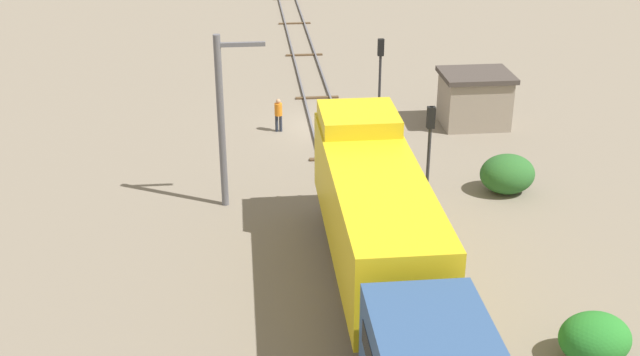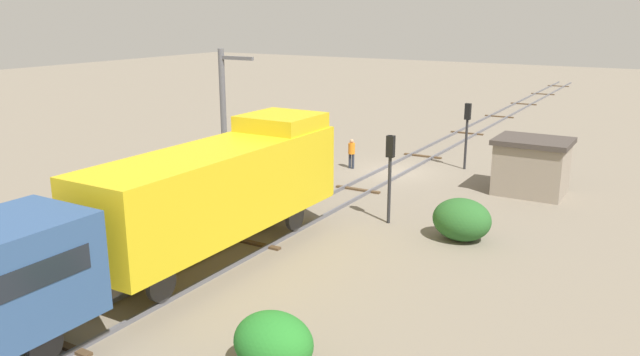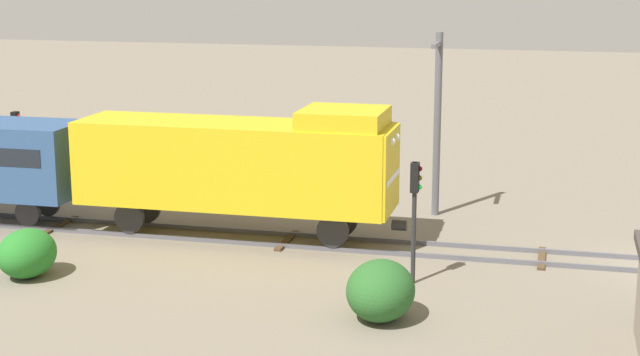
# 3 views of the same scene
# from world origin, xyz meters

# --- Properties ---
(ground_plane) EXTENTS (156.75, 156.75, 0.00)m
(ground_plane) POSITION_xyz_m (0.00, 0.00, 0.00)
(ground_plane) COLOR #756B5B
(railway_track) EXTENTS (2.40, 104.50, 0.16)m
(railway_track) POSITION_xyz_m (0.00, -0.00, 0.07)
(railway_track) COLOR #595960
(railway_track) RESTS_ON ground
(locomotive) EXTENTS (2.90, 11.60, 4.60)m
(locomotive) POSITION_xyz_m (0.00, 14.71, 2.77)
(locomotive) COLOR gold
(locomotive) RESTS_ON railway_track
(traffic_signal_near) EXTENTS (0.32, 0.34, 3.74)m
(traffic_signal_near) POSITION_xyz_m (-3.20, -2.64, 2.62)
(traffic_signal_near) COLOR #262628
(traffic_signal_near) RESTS_ON ground
(traffic_signal_mid) EXTENTS (0.32, 0.34, 3.76)m
(traffic_signal_mid) POSITION_xyz_m (-3.40, 8.11, 2.63)
(traffic_signal_mid) COLOR #262628
(traffic_signal_mid) RESTS_ON ground
(worker_near_track) EXTENTS (0.38, 0.38, 1.70)m
(worker_near_track) POSITION_xyz_m (2.40, 0.51, 1.00)
(worker_near_track) COLOR #262B38
(worker_near_track) RESTS_ON ground
(catenary_mast) EXTENTS (1.94, 0.28, 7.02)m
(catenary_mast) POSITION_xyz_m (4.93, 8.51, 3.75)
(catenary_mast) COLOR #595960
(catenary_mast) RESTS_ON ground
(relay_hut) EXTENTS (3.50, 2.90, 2.74)m
(relay_hut) POSITION_xyz_m (-7.50, 0.53, 1.39)
(relay_hut) COLOR gray
(relay_hut) RESTS_ON ground
(bush_near) EXTENTS (2.09, 1.71, 1.52)m
(bush_near) POSITION_xyz_m (-5.64, 19.82, 0.76)
(bush_near) COLOR #247226
(bush_near) RESTS_ON ground
(bush_mid) EXTENTS (2.29, 1.88, 1.67)m
(bush_mid) POSITION_xyz_m (-6.68, 8.53, 0.83)
(bush_mid) COLOR #275C26
(bush_mid) RESTS_ON ground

